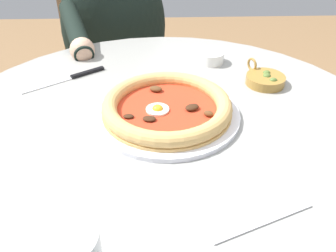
{
  "coord_description": "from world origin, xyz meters",
  "views": [
    {
      "loc": [
        -0.01,
        -0.59,
        1.16
      ],
      "look_at": [
        0.01,
        -0.0,
        0.75
      ],
      "focal_mm": 37.32,
      "sensor_mm": 36.0,
      "label": 1
    }
  ],
  "objects_px": {
    "dining_table": "(165,180)",
    "steak_knife": "(77,76)",
    "ramekin_capers": "(211,57)",
    "diner_person": "(119,76)",
    "pizza_on_plate": "(167,108)",
    "fork_utensil": "(264,222)",
    "olive_pan": "(265,79)",
    "cafe_chair_diner": "(113,55)"
  },
  "relations": [
    {
      "from": "ramekin_capers",
      "to": "diner_person",
      "type": "distance_m",
      "value": 0.55
    },
    {
      "from": "dining_table",
      "to": "cafe_chair_diner",
      "type": "height_order",
      "value": "cafe_chair_diner"
    },
    {
      "from": "cafe_chair_diner",
      "to": "fork_utensil",
      "type": "bearing_deg",
      "value": -72.58
    },
    {
      "from": "pizza_on_plate",
      "to": "ramekin_capers",
      "type": "bearing_deg",
      "value": 63.45
    },
    {
      "from": "pizza_on_plate",
      "to": "fork_utensil",
      "type": "xyz_separation_m",
      "value": [
        0.13,
        -0.29,
        -0.02
      ]
    },
    {
      "from": "pizza_on_plate",
      "to": "steak_knife",
      "type": "bearing_deg",
      "value": 140.22
    },
    {
      "from": "ramekin_capers",
      "to": "fork_utensil",
      "type": "xyz_separation_m",
      "value": [
        0.0,
        -0.55,
        -0.01
      ]
    },
    {
      "from": "fork_utensil",
      "to": "diner_person",
      "type": "xyz_separation_m",
      "value": [
        -0.3,
        0.93,
        -0.23
      ]
    },
    {
      "from": "pizza_on_plate",
      "to": "cafe_chair_diner",
      "type": "bearing_deg",
      "value": 104.63
    },
    {
      "from": "steak_knife",
      "to": "olive_pan",
      "type": "height_order",
      "value": "olive_pan"
    },
    {
      "from": "dining_table",
      "to": "steak_knife",
      "type": "relative_size",
      "value": 5.34
    },
    {
      "from": "dining_table",
      "to": "ramekin_capers",
      "type": "xyz_separation_m",
      "value": [
        0.14,
        0.29,
        0.17
      ]
    },
    {
      "from": "dining_table",
      "to": "olive_pan",
      "type": "xyz_separation_m",
      "value": [
        0.25,
        0.17,
        0.17
      ]
    },
    {
      "from": "fork_utensil",
      "to": "steak_knife",
      "type": "bearing_deg",
      "value": 126.84
    },
    {
      "from": "steak_knife",
      "to": "diner_person",
      "type": "bearing_deg",
      "value": 83.56
    },
    {
      "from": "ramekin_capers",
      "to": "olive_pan",
      "type": "xyz_separation_m",
      "value": [
        0.12,
        -0.13,
        -0.0
      ]
    },
    {
      "from": "diner_person",
      "to": "cafe_chair_diner",
      "type": "distance_m",
      "value": 0.15
    },
    {
      "from": "olive_pan",
      "to": "pizza_on_plate",
      "type": "bearing_deg",
      "value": -151.31
    },
    {
      "from": "dining_table",
      "to": "steak_knife",
      "type": "distance_m",
      "value": 0.35
    },
    {
      "from": "cafe_chair_diner",
      "to": "steak_knife",
      "type": "bearing_deg",
      "value": -91.69
    },
    {
      "from": "dining_table",
      "to": "diner_person",
      "type": "bearing_deg",
      "value": 103.83
    },
    {
      "from": "pizza_on_plate",
      "to": "steak_knife",
      "type": "distance_m",
      "value": 0.29
    },
    {
      "from": "olive_pan",
      "to": "steak_knife",
      "type": "bearing_deg",
      "value": 173.66
    },
    {
      "from": "steak_knife",
      "to": "cafe_chair_diner",
      "type": "relative_size",
      "value": 0.2
    },
    {
      "from": "pizza_on_plate",
      "to": "olive_pan",
      "type": "distance_m",
      "value": 0.28
    },
    {
      "from": "ramekin_capers",
      "to": "diner_person",
      "type": "relative_size",
      "value": 0.06
    },
    {
      "from": "pizza_on_plate",
      "to": "ramekin_capers",
      "type": "relative_size",
      "value": 4.59
    },
    {
      "from": "olive_pan",
      "to": "fork_utensil",
      "type": "xyz_separation_m",
      "value": [
        -0.11,
        -0.42,
        -0.01
      ]
    },
    {
      "from": "diner_person",
      "to": "cafe_chair_diner",
      "type": "xyz_separation_m",
      "value": [
        -0.03,
        0.15,
        0.03
      ]
    },
    {
      "from": "pizza_on_plate",
      "to": "cafe_chair_diner",
      "type": "relative_size",
      "value": 0.34
    },
    {
      "from": "fork_utensil",
      "to": "diner_person",
      "type": "distance_m",
      "value": 1.01
    },
    {
      "from": "dining_table",
      "to": "fork_utensil",
      "type": "distance_m",
      "value": 0.33
    },
    {
      "from": "ramekin_capers",
      "to": "cafe_chair_diner",
      "type": "height_order",
      "value": "cafe_chair_diner"
    },
    {
      "from": "ramekin_capers",
      "to": "fork_utensil",
      "type": "bearing_deg",
      "value": -89.72
    },
    {
      "from": "pizza_on_plate",
      "to": "cafe_chair_diner",
      "type": "xyz_separation_m",
      "value": [
        -0.21,
        0.79,
        -0.22
      ]
    },
    {
      "from": "steak_knife",
      "to": "olive_pan",
      "type": "bearing_deg",
      "value": -6.34
    },
    {
      "from": "dining_table",
      "to": "ramekin_capers",
      "type": "distance_m",
      "value": 0.37
    },
    {
      "from": "dining_table",
      "to": "diner_person",
      "type": "height_order",
      "value": "diner_person"
    },
    {
      "from": "steak_knife",
      "to": "diner_person",
      "type": "distance_m",
      "value": 0.52
    },
    {
      "from": "pizza_on_plate",
      "to": "dining_table",
      "type": "bearing_deg",
      "value": -99.28
    },
    {
      "from": "fork_utensil",
      "to": "cafe_chair_diner",
      "type": "xyz_separation_m",
      "value": [
        -0.34,
        1.08,
        -0.21
      ]
    },
    {
      "from": "olive_pan",
      "to": "ramekin_capers",
      "type": "bearing_deg",
      "value": 132.67
    }
  ]
}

